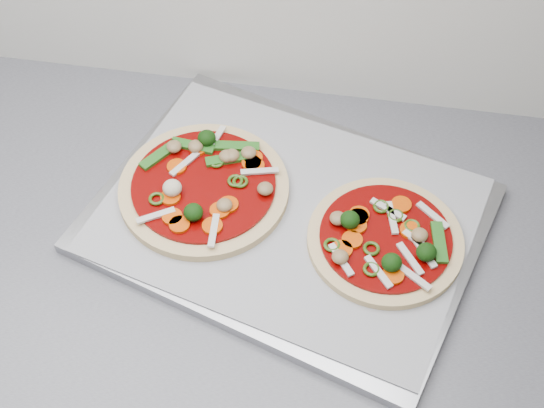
# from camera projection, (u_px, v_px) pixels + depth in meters

# --- Properties ---
(base_cabinet) EXTENTS (3.60, 0.60, 0.86)m
(base_cabinet) POSITION_uv_depth(u_px,v_px,m) (25.00, 377.00, 1.33)
(base_cabinet) COLOR #B6B6B4
(base_cabinet) RESTS_ON ground
(baking_tray) EXTENTS (0.54, 0.46, 0.01)m
(baking_tray) POSITION_uv_depth(u_px,v_px,m) (287.00, 218.00, 0.94)
(baking_tray) COLOR #94959A
(baking_tray) RESTS_ON countertop
(parchment) EXTENTS (0.51, 0.42, 0.00)m
(parchment) POSITION_uv_depth(u_px,v_px,m) (288.00, 214.00, 0.94)
(parchment) COLOR #949499
(parchment) RESTS_ON baking_tray
(pizza_left) EXTENTS (0.24, 0.24, 0.04)m
(pizza_left) POSITION_uv_depth(u_px,v_px,m) (205.00, 185.00, 0.95)
(pizza_left) COLOR tan
(pizza_left) RESTS_ON parchment
(pizza_right) EXTENTS (0.19, 0.19, 0.03)m
(pizza_right) POSITION_uv_depth(u_px,v_px,m) (385.00, 240.00, 0.90)
(pizza_right) COLOR tan
(pizza_right) RESTS_ON parchment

